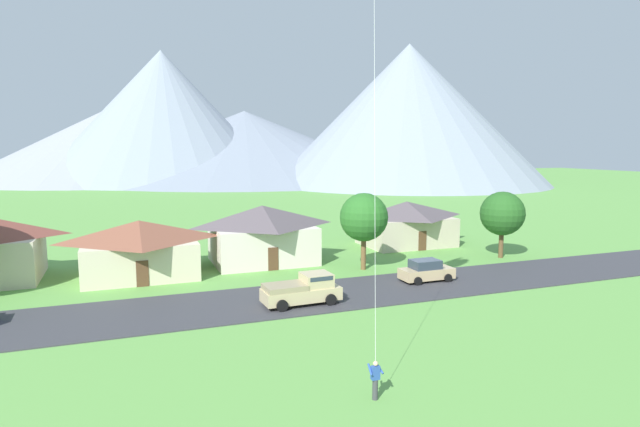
{
  "coord_description": "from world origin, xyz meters",
  "views": [
    {
      "loc": [
        -7.76,
        -4.9,
        10.5
      ],
      "look_at": [
        1.29,
        18.95,
        7.25
      ],
      "focal_mm": 29.42,
      "sensor_mm": 36.0,
      "label": 1
    }
  ],
  "objects": [
    {
      "name": "parked_car_tan_mid_west",
      "position": [
        14.22,
        29.61,
        0.87
      ],
      "size": [
        4.21,
        2.09,
        1.68
      ],
      "color": "tan",
      "rests_on": "road_strip"
    },
    {
      "name": "pickup_truck_sand_west_side",
      "position": [
        3.25,
        27.3,
        1.06
      ],
      "size": [
        5.28,
        2.48,
        1.99
      ],
      "color": "#C6B284",
      "rests_on": "road_strip"
    },
    {
      "name": "mountain_west_ridge",
      "position": [
        69.09,
        127.11,
        19.55
      ],
      "size": [
        77.86,
        77.86,
        39.1
      ],
      "primitive_type": "cone",
      "color": "gray",
      "rests_on": "ground"
    },
    {
      "name": "house_leftmost",
      "position": [
        4.05,
        40.99,
        2.71
      ],
      "size": [
        9.57,
        7.53,
        5.23
      ],
      "color": "beige",
      "rests_on": "ground"
    },
    {
      "name": "house_rightmost",
      "position": [
        -6.6,
        39.7,
        2.37
      ],
      "size": [
        9.42,
        8.09,
        4.57
      ],
      "color": "beige",
      "rests_on": "ground"
    },
    {
      "name": "house_left_center",
      "position": [
        20.62,
        43.78,
        2.44
      ],
      "size": [
        9.79,
        7.08,
        4.71
      ],
      "color": "beige",
      "rests_on": "ground"
    },
    {
      "name": "road_strip",
      "position": [
        0.0,
        28.79,
        0.04
      ],
      "size": [
        160.0,
        7.72,
        0.08
      ],
      "primitive_type": "cube",
      "color": "#38383D",
      "rests_on": "ground"
    },
    {
      "name": "mountain_central_ridge",
      "position": [
        -10.83,
        177.7,
        11.29
      ],
      "size": [
        87.49,
        87.49,
        22.58
      ],
      "primitive_type": "cone",
      "color": "#8E939E",
      "rests_on": "ground"
    },
    {
      "name": "mountain_far_east_ridge",
      "position": [
        31.4,
        169.4,
        11.18
      ],
      "size": [
        111.19,
        111.19,
        22.36
      ],
      "primitive_type": "cone",
      "color": "gray",
      "rests_on": "ground"
    },
    {
      "name": "tree_left_of_center",
      "position": [
        25.78,
        34.87,
        4.23
      ],
      "size": [
        4.16,
        4.16,
        6.33
      ],
      "color": "brown",
      "rests_on": "ground"
    },
    {
      "name": "tree_near_left",
      "position": [
        11.41,
        35.1,
        4.53
      ],
      "size": [
        4.14,
        4.14,
        6.63
      ],
      "color": "brown",
      "rests_on": "ground"
    },
    {
      "name": "mountain_far_west_ridge",
      "position": [
        4.92,
        164.07,
        19.75
      ],
      "size": [
        73.03,
        73.03,
        39.51
      ],
      "primitive_type": "cone",
      "color": "gray",
      "rests_on": "ground"
    }
  ]
}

